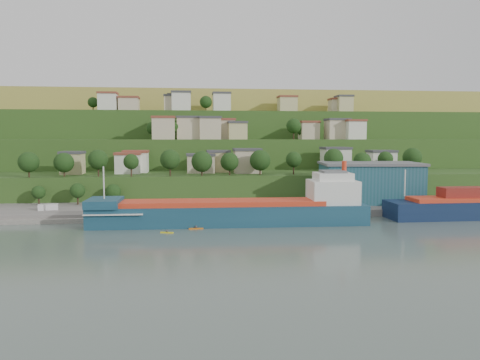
{
  "coord_description": "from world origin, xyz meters",
  "views": [
    {
      "loc": [
        -13.89,
        -113.25,
        22.63
      ],
      "look_at": [
        0.16,
        15.0,
        10.99
      ],
      "focal_mm": 35.0,
      "sensor_mm": 36.0,
      "label": 1
    }
  ],
  "objects": [
    {
      "name": "ground",
      "position": [
        0.0,
        0.0,
        0.0
      ],
      "size": [
        500.0,
        500.0,
        0.0
      ],
      "primitive_type": "plane",
      "color": "#4B5B53",
      "rests_on": "ground"
    },
    {
      "name": "kayak_orange",
      "position": [
        -12.28,
        2.02,
        0.26
      ],
      "size": [
        3.63,
        0.93,
        0.9
      ],
      "rotation": [
        0.0,
        0.0,
        0.08
      ],
      "color": "#D06812",
      "rests_on": "ground"
    },
    {
      "name": "caravan",
      "position": [
        -54.24,
        24.87,
        2.45
      ],
      "size": [
        5.72,
        3.34,
        2.5
      ],
      "primitive_type": "cube",
      "rotation": [
        0.0,
        0.0,
        0.22
      ],
      "color": "silver",
      "rests_on": "pebble_beach"
    },
    {
      "name": "warehouse",
      "position": [
        43.98,
        31.0,
        8.43
      ],
      "size": [
        32.92,
        22.33,
        12.8
      ],
      "rotation": [
        0.0,
        0.0,
        -0.11
      ],
      "color": "#1D4F58",
      "rests_on": "quay"
    },
    {
      "name": "hillside",
      "position": [
        0.01,
        168.67,
        0.09
      ],
      "size": [
        360.0,
        211.04,
        96.0
      ],
      "color": "#284719",
      "rests_on": "ground"
    },
    {
      "name": "pebble_beach",
      "position": [
        -55.0,
        22.0,
        0.0
      ],
      "size": [
        40.0,
        18.0,
        2.4
      ],
      "primitive_type": "cube",
      "color": "slate",
      "rests_on": "ground"
    },
    {
      "name": "kayak_yellow",
      "position": [
        -19.28,
        -2.09,
        0.24
      ],
      "size": [
        3.22,
        1.55,
        0.8
      ],
      "rotation": [
        0.0,
        0.0,
        -0.32
      ],
      "color": "yellow",
      "rests_on": "ground"
    },
    {
      "name": "quay",
      "position": [
        20.0,
        28.0,
        0.0
      ],
      "size": [
        220.0,
        26.0,
        4.0
      ],
      "primitive_type": "cube",
      "color": "slate",
      "rests_on": "ground"
    },
    {
      "name": "dinghy",
      "position": [
        -42.83,
        20.07,
        1.59
      ],
      "size": [
        4.13,
        2.64,
        0.77
      ],
      "primitive_type": "cube",
      "rotation": [
        0.0,
        0.0,
        -0.33
      ],
      "color": "silver",
      "rests_on": "pebble_beach"
    },
    {
      "name": "cargo_ship_near",
      "position": [
        -1.1,
        7.69,
        2.96
      ],
      "size": [
        72.37,
        13.15,
        18.54
      ],
      "rotation": [
        0.0,
        0.0,
        -0.03
      ],
      "color": "#14384C",
      "rests_on": "ground"
    }
  ]
}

